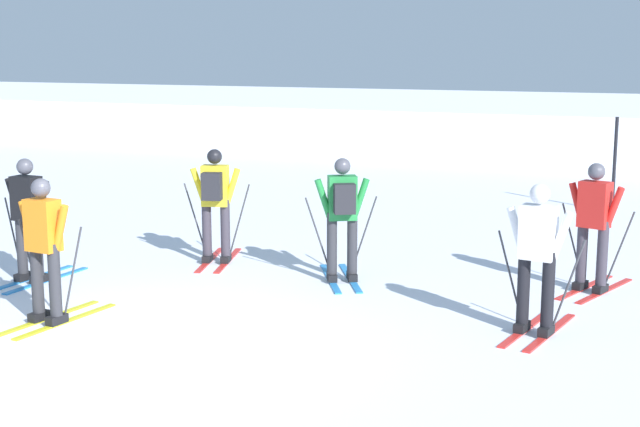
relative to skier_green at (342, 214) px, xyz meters
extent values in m
plane|color=silver|center=(-0.90, -3.50, -0.96)|extent=(120.00, 120.00, 0.00)
cube|color=silver|center=(-0.90, 17.07, -0.27)|extent=(80.00, 6.94, 1.38)
cube|color=#237AC6|center=(-0.21, 0.08, -0.95)|extent=(0.89, 1.42, 0.02)
cube|color=#237AC6|center=(0.03, 0.22, -0.95)|extent=(0.89, 1.42, 0.02)
cube|color=black|center=(-0.13, -0.05, -0.89)|extent=(0.24, 0.28, 0.10)
cube|color=black|center=(0.11, 0.09, -0.89)|extent=(0.24, 0.28, 0.10)
cylinder|color=#2D2D33|center=(-0.13, -0.05, -0.41)|extent=(0.14, 0.14, 0.85)
cylinder|color=#2D2D33|center=(0.11, 0.09, -0.41)|extent=(0.14, 0.14, 0.85)
cube|color=#23843D|center=(-0.01, 0.02, 0.21)|extent=(0.45, 0.40, 0.60)
cylinder|color=#23843D|center=(-0.24, -0.09, 0.20)|extent=(0.27, 0.21, 0.55)
cylinder|color=#23843D|center=(0.19, 0.16, 0.20)|extent=(0.27, 0.21, 0.55)
sphere|color=#4C4C56|center=(-0.01, 0.02, 0.64)|extent=(0.22, 0.22, 0.22)
cylinder|color=#38383D|center=(-0.32, -0.05, -0.37)|extent=(0.36, 0.22, 1.17)
cylinder|color=#38383D|center=(0.20, 0.26, -0.37)|extent=(0.36, 0.22, 1.17)
cube|color=#232328|center=(0.10, -0.16, 0.23)|extent=(0.33, 0.30, 0.40)
cube|color=red|center=(2.73, -1.11, -0.95)|extent=(0.32, 1.60, 0.02)
cube|color=red|center=(3.01, -1.15, -0.95)|extent=(0.32, 1.60, 0.02)
cube|color=black|center=(2.71, -1.26, -0.89)|extent=(0.16, 0.27, 0.10)
cube|color=black|center=(2.99, -1.30, -0.89)|extent=(0.16, 0.27, 0.10)
cylinder|color=black|center=(2.71, -1.26, -0.41)|extent=(0.14, 0.14, 0.85)
cylinder|color=black|center=(2.99, -1.30, -0.41)|extent=(0.14, 0.14, 0.85)
cube|color=white|center=(2.85, -1.28, 0.21)|extent=(0.41, 0.29, 0.60)
cylinder|color=white|center=(2.60, -1.22, 0.20)|extent=(0.27, 0.13, 0.55)
cylinder|color=white|center=(3.10, -1.30, 0.20)|extent=(0.27, 0.13, 0.55)
sphere|color=silver|center=(2.85, -1.28, 0.64)|extent=(0.22, 0.22, 0.22)
cylinder|color=#38383D|center=(2.55, -1.13, -0.39)|extent=(0.36, 0.08, 1.13)
cylinder|color=#38383D|center=(3.18, -1.23, -0.39)|extent=(0.36, 0.08, 1.13)
cube|color=#237AC6|center=(-4.02, -1.58, -0.95)|extent=(0.14, 1.60, 0.02)
cube|color=#237AC6|center=(-3.74, -1.59, -0.95)|extent=(0.14, 1.60, 0.02)
cube|color=black|center=(-4.03, -1.73, -0.89)|extent=(0.13, 0.26, 0.10)
cube|color=black|center=(-3.75, -1.74, -0.89)|extent=(0.13, 0.26, 0.10)
cylinder|color=#2D2D33|center=(-4.03, -1.73, -0.41)|extent=(0.14, 0.14, 0.85)
cylinder|color=#2D2D33|center=(-3.75, -1.74, -0.41)|extent=(0.14, 0.14, 0.85)
cube|color=black|center=(-3.89, -1.74, 0.21)|extent=(0.39, 0.25, 0.60)
cylinder|color=black|center=(-4.14, -1.71, 0.20)|extent=(0.26, 0.10, 0.55)
cylinder|color=black|center=(-3.64, -1.73, 0.20)|extent=(0.26, 0.10, 0.55)
sphere|color=#4C4C56|center=(-3.89, -1.74, 0.64)|extent=(0.22, 0.22, 0.22)
cylinder|color=#38383D|center=(-4.25, -1.62, -0.39)|extent=(0.27, 0.03, 1.14)
cylinder|color=#38383D|center=(-3.52, -1.65, -0.39)|extent=(0.27, 0.03, 1.14)
cube|color=gold|center=(-2.54, -2.98, -0.95)|extent=(0.23, 1.60, 0.02)
cube|color=gold|center=(-2.26, -3.00, -0.95)|extent=(0.23, 1.60, 0.02)
cube|color=black|center=(-2.55, -3.13, -0.89)|extent=(0.14, 0.27, 0.10)
cube|color=black|center=(-2.28, -3.15, -0.89)|extent=(0.14, 0.27, 0.10)
cylinder|color=#2D2D33|center=(-2.55, -3.13, -0.41)|extent=(0.14, 0.14, 0.85)
cylinder|color=#2D2D33|center=(-2.28, -3.15, -0.41)|extent=(0.14, 0.14, 0.85)
cube|color=orange|center=(-2.41, -3.14, 0.21)|extent=(0.40, 0.27, 0.60)
cylinder|color=orange|center=(-2.66, -3.10, 0.20)|extent=(0.26, 0.11, 0.55)
cylinder|color=orange|center=(-2.16, -3.14, 0.20)|extent=(0.26, 0.11, 0.55)
sphere|color=#4C4C56|center=(-2.41, -3.14, 0.64)|extent=(0.22, 0.22, 0.22)
cylinder|color=#38383D|center=(-2.72, -3.01, -0.37)|extent=(0.37, 0.06, 1.19)
cylinder|color=#38383D|center=(-2.09, -3.07, -0.37)|extent=(0.37, 0.06, 1.19)
cube|color=red|center=(3.10, 1.02, -0.95)|extent=(0.56, 1.56, 0.02)
cube|color=red|center=(3.36, 0.94, -0.95)|extent=(0.56, 1.56, 0.02)
cube|color=black|center=(3.05, 0.88, -0.89)|extent=(0.19, 0.28, 0.10)
cube|color=black|center=(3.32, 0.80, -0.89)|extent=(0.19, 0.28, 0.10)
cylinder|color=#38333D|center=(3.05, 0.88, -0.41)|extent=(0.14, 0.14, 0.85)
cylinder|color=#38333D|center=(3.32, 0.80, -0.41)|extent=(0.14, 0.14, 0.85)
cube|color=red|center=(3.18, 0.84, 0.21)|extent=(0.43, 0.34, 0.60)
cylinder|color=red|center=(2.95, 0.93, 0.20)|extent=(0.27, 0.16, 0.55)
cylinder|color=red|center=(3.43, 0.78, 0.20)|extent=(0.27, 0.16, 0.55)
sphere|color=#4C4C56|center=(3.18, 0.84, 0.64)|extent=(0.22, 0.22, 0.22)
cylinder|color=#38383D|center=(2.92, 1.02, -0.40)|extent=(0.38, 0.14, 1.13)
cylinder|color=#38383D|center=(3.51, 0.84, -0.40)|extent=(0.38, 0.14, 1.13)
cube|color=red|center=(-2.32, 0.38, -0.95)|extent=(0.56, 1.55, 0.02)
cube|color=red|center=(-2.05, 0.46, -0.95)|extent=(0.56, 1.55, 0.02)
cube|color=black|center=(-2.28, 0.24, -0.89)|extent=(0.19, 0.28, 0.10)
cube|color=black|center=(-2.01, 0.32, -0.89)|extent=(0.19, 0.28, 0.10)
cylinder|color=#38333D|center=(-2.28, 0.24, -0.41)|extent=(0.14, 0.14, 0.85)
cylinder|color=#38333D|center=(-2.01, 0.32, -0.41)|extent=(0.14, 0.14, 0.85)
cube|color=yellow|center=(-2.14, 0.28, 0.21)|extent=(0.43, 0.34, 0.60)
cylinder|color=yellow|center=(-2.39, 0.22, 0.20)|extent=(0.27, 0.16, 0.55)
cylinder|color=yellow|center=(-1.91, 0.37, 0.20)|extent=(0.27, 0.16, 0.55)
sphere|color=black|center=(-2.14, 0.28, 0.64)|extent=(0.22, 0.22, 0.22)
cylinder|color=#38383D|center=(-2.48, 0.28, -0.36)|extent=(0.35, 0.13, 1.19)
cylinder|color=#38383D|center=(-1.87, 0.47, -0.36)|extent=(0.35, 0.13, 1.19)
cube|color=#232328|center=(-2.08, 0.08, 0.23)|extent=(0.32, 0.26, 0.40)
cylinder|color=black|center=(2.78, 7.16, -0.03)|extent=(0.07, 0.07, 1.86)
camera|label=1|loc=(4.57, -11.15, 2.21)|focal=50.83mm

